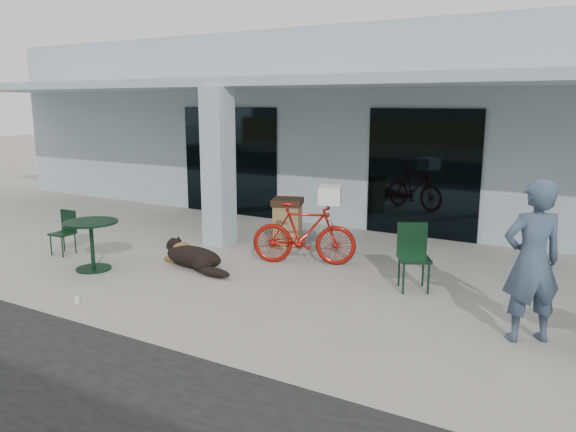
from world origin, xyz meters
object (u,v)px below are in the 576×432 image
Objects in this scene: dog at (194,256)px; cafe_chair_near at (62,233)px; cafe_table_near at (92,246)px; trash_receptacle at (288,223)px; person at (532,262)px; cafe_chair_far_a at (414,258)px; bicycle at (304,233)px.

cafe_chair_near reaches higher than dog.
cafe_table_near reaches higher than cafe_chair_near.
dog is 1.60× the size of cafe_chair_near.
trash_receptacle is (3.35, 2.66, 0.07)m from cafe_chair_near.
person is at bearing 5.43° from cafe_table_near.
cafe_chair_near is 0.81× the size of cafe_chair_far_a.
cafe_chair_near is at bearing 91.13° from bicycle.
dog is 1.72m from cafe_table_near.
bicycle is at bearing 52.20° from dog.
cafe_chair_far_a is at bearing -122.16° from bicycle.
cafe_chair_near is (-4.22, -1.76, -0.14)m from bicycle.
person is at bearing -1.46° from cafe_chair_near.
person is (6.83, 0.65, 0.56)m from cafe_table_near.
cafe_chair_near is at bearing 162.33° from cafe_chair_far_a.
bicycle is at bearing 36.16° from cafe_table_near.
trash_receptacle is at bearing 35.18° from cafe_chair_near.
person reaches higher than cafe_table_near.
cafe_table_near is 1.09× the size of cafe_chair_near.
cafe_table_near is (-2.94, -2.15, -0.13)m from bicycle.
bicycle reaches higher than trash_receptacle.
dog is at bearing 106.79° from bicycle.
cafe_chair_far_a is at bearing -23.43° from trash_receptacle.
cafe_chair_far_a is (2.13, -0.40, -0.04)m from bicycle.
cafe_chair_near is at bearing -154.39° from dog.
bicycle is 4.19m from person.
cafe_chair_near is at bearing 162.99° from cafe_table_near.
dog is 2.76m from cafe_chair_near.
person reaches higher than trash_receptacle.
bicycle reaches higher than cafe_chair_far_a.
dog is 5.47m from person.
cafe_table_near is 3.69m from trash_receptacle.
trash_receptacle is at bearing 55.81° from cafe_table_near.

